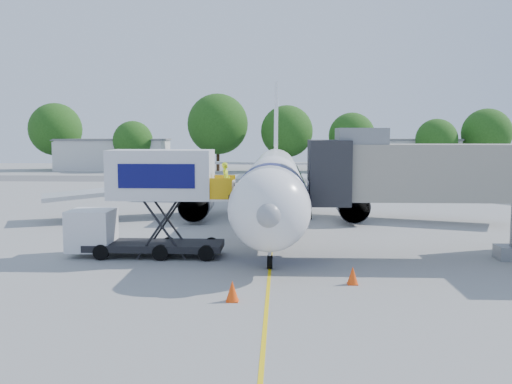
{
  "coord_description": "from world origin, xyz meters",
  "views": [
    {
      "loc": [
        0.51,
        -35.77,
        6.39
      ],
      "look_at": [
        -0.83,
        -5.42,
        3.2
      ],
      "focal_mm": 40.0,
      "sensor_mm": 36.0,
      "label": 1
    }
  ],
  "objects_px": {
    "aircraft": "(274,181)",
    "ground_tug": "(278,301)",
    "catering_hiloader": "(149,203)",
    "jet_bridge": "(431,173)"
  },
  "relations": [
    {
      "from": "aircraft",
      "to": "ground_tug",
      "type": "relative_size",
      "value": 10.34
    },
    {
      "from": "catering_hiloader",
      "to": "ground_tug",
      "type": "distance_m",
      "value": 12.16
    },
    {
      "from": "jet_bridge",
      "to": "ground_tug",
      "type": "height_order",
      "value": "jet_bridge"
    },
    {
      "from": "catering_hiloader",
      "to": "jet_bridge",
      "type": "bearing_deg",
      "value": 0.01
    },
    {
      "from": "aircraft",
      "to": "jet_bridge",
      "type": "height_order",
      "value": "aircraft"
    },
    {
      "from": "aircraft",
      "to": "catering_hiloader",
      "type": "height_order",
      "value": "aircraft"
    },
    {
      "from": "jet_bridge",
      "to": "aircraft",
      "type": "bearing_deg",
      "value": 125.7
    },
    {
      "from": "aircraft",
      "to": "jet_bridge",
      "type": "relative_size",
      "value": 2.71
    },
    {
      "from": "aircraft",
      "to": "ground_tug",
      "type": "height_order",
      "value": "aircraft"
    },
    {
      "from": "catering_hiloader",
      "to": "ground_tug",
      "type": "height_order",
      "value": "catering_hiloader"
    }
  ]
}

